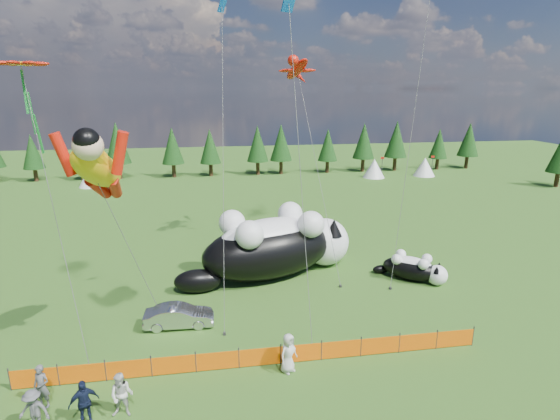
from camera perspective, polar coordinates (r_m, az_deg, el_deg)
name	(u,v)px	position (r m, az deg, el deg)	size (l,w,h in m)	color
ground	(254,333)	(24.66, -3.44, -15.69)	(160.00, 160.00, 0.00)	#113509
safety_fence	(260,357)	(21.88, -2.63, -18.61)	(22.06, 0.06, 1.10)	#262626
tree_line	(223,149)	(66.61, -7.43, 7.86)	(90.00, 4.00, 8.00)	black
festival_tents	(302,170)	(63.39, 2.83, 5.20)	(50.00, 3.20, 2.80)	white
cat_large	(277,244)	(30.66, -0.35, -4.50)	(12.80, 7.67, 4.78)	black
cat_small	(414,268)	(31.67, 17.06, -7.24)	(4.33, 3.81, 1.86)	black
car	(179,316)	(25.51, -13.06, -13.34)	(1.32, 3.80, 1.25)	silver
spectator_a	(42,386)	(21.74, -28.69, -19.56)	(0.69, 0.46, 1.91)	#525256
spectator_b	(122,395)	(19.98, -19.96, -21.79)	(0.94, 0.55, 1.92)	beige
spectator_c	(84,403)	(20.10, -24.25, -21.98)	(1.14, 0.58, 1.95)	#121933
spectator_d	(34,411)	(20.63, -29.48, -21.89)	(1.17, 0.60, 1.81)	#525256
spectator_e	(288,353)	(21.28, 1.09, -18.19)	(0.94, 0.61, 1.93)	beige
superhero_kite	(97,168)	(20.69, -22.76, 5.06)	(5.03, 6.06, 11.92)	yellow
gecko_kite	(297,69)	(35.17, 2.23, 17.88)	(3.61, 11.74, 16.63)	red
flower_kite	(21,68)	(23.51, -30.72, 15.69)	(3.71, 4.62, 14.22)	red
diamond_kite_a	(222,29)	(25.47, -7.56, 22.42)	(1.04, 5.06, 17.89)	#0B53AE
diamond_kite_c	(290,17)	(21.80, 1.28, 23.92)	(1.44, 3.28, 17.41)	#0B53AE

